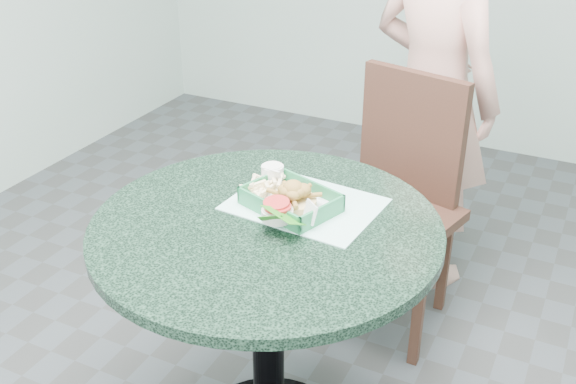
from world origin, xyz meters
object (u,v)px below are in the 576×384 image
at_px(cafe_table, 267,284).
at_px(crab_sandwich, 295,200).
at_px(diner_person, 433,90).
at_px(sauce_ramekin, 259,181).
at_px(food_basket, 291,209).
at_px(dining_chair, 400,187).

bearing_deg(cafe_table, crab_sandwich, 66.55).
bearing_deg(diner_person, sauce_ramekin, 99.06).
relative_size(diner_person, food_basket, 6.83).
xyz_separation_m(food_basket, sauce_ramekin, (-0.12, 0.05, 0.04)).
xyz_separation_m(diner_person, sauce_ramekin, (-0.22, -0.97, 0.01)).
height_order(dining_chair, sauce_ramekin, dining_chair).
height_order(diner_person, food_basket, diner_person).
relative_size(dining_chair, sauce_ramekin, 14.82).
distance_m(dining_chair, diner_person, 0.42).
bearing_deg(crab_sandwich, food_basket, 159.09).
height_order(crab_sandwich, sauce_ramekin, crab_sandwich).
xyz_separation_m(diner_person, food_basket, (-0.10, -1.02, -0.03)).
distance_m(cafe_table, dining_chair, 0.79).
bearing_deg(sauce_ramekin, diner_person, 77.19).
height_order(food_basket, sauce_ramekin, sauce_ramekin).
height_order(cafe_table, dining_chair, dining_chair).
bearing_deg(food_basket, crab_sandwich, -20.91).
height_order(diner_person, crab_sandwich, diner_person).
xyz_separation_m(food_basket, crab_sandwich, (0.02, -0.01, 0.03)).
height_order(dining_chair, crab_sandwich, dining_chair).
bearing_deg(sauce_ramekin, crab_sandwich, -22.25).
bearing_deg(diner_person, dining_chair, 111.67).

